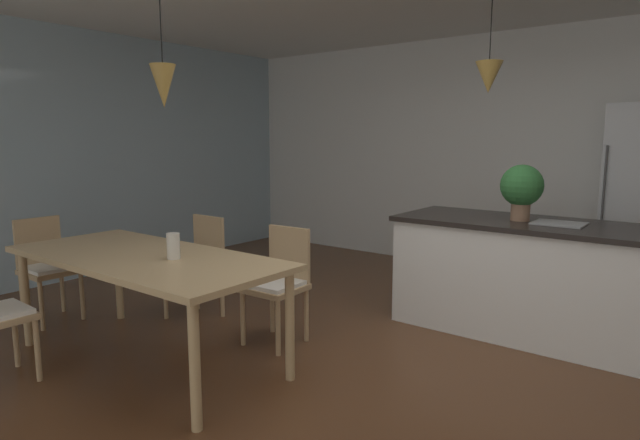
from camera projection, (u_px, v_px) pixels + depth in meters
name	position (u px, v px, depth m)	size (l,w,h in m)	color
ground_plane	(392.00, 383.00, 3.42)	(10.00, 8.40, 0.04)	brown
wall_back_kitchen	(546.00, 156.00, 5.76)	(10.00, 0.12, 2.70)	white
window_wall_left_glazing	(62.00, 156.00, 5.66)	(0.06, 8.40, 2.70)	#9EB7C6
dining_table	(145.00, 264.00, 3.62)	(2.09, 0.92, 0.76)	tan
chair_far_left	(198.00, 263.00, 4.58)	(0.41, 0.41, 0.87)	tan
chair_far_right	(279.00, 281.00, 4.02)	(0.42, 0.42, 0.87)	tan
chair_window_end	(47.00, 265.00, 4.50)	(0.40, 0.40, 0.87)	tan
kitchen_island	(529.00, 277.00, 4.19)	(2.06, 0.85, 0.91)	white
pendant_over_table	(163.00, 86.00, 3.40)	(0.17, 0.17, 0.97)	black
pendant_over_island_main	(489.00, 77.00, 4.19)	(0.21, 0.21, 0.81)	black
potted_plant_on_island	(522.00, 188.00, 4.14)	(0.33, 0.33, 0.44)	#8C664C
vase_on_dining_table	(173.00, 246.00, 3.47)	(0.08, 0.08, 0.17)	silver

